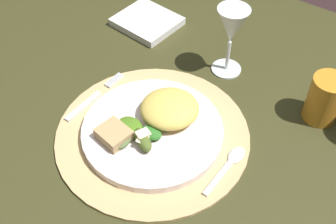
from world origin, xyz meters
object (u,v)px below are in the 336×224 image
(amber_tumbler, at_px, (325,99))
(fork, at_px, (92,98))
(dining_table, at_px, (137,144))
(dinner_plate, at_px, (153,131))
(napkin, at_px, (147,22))
(wine_glass, at_px, (232,29))
(spoon, at_px, (231,162))

(amber_tumbler, bearing_deg, fork, -150.40)
(dining_table, bearing_deg, fork, -151.49)
(dinner_plate, relative_size, napkin, 1.88)
(wine_glass, bearing_deg, dinner_plate, -95.20)
(dining_table, height_order, wine_glass, wine_glass)
(amber_tumbler, bearing_deg, spoon, -112.90)
(dinner_plate, relative_size, spoon, 2.12)
(fork, distance_m, amber_tumbler, 0.45)
(spoon, distance_m, wine_glass, 0.27)
(spoon, xyz_separation_m, amber_tumbler, (0.08, 0.20, 0.04))
(dining_table, distance_m, dinner_plate, 0.17)
(dining_table, height_order, dinner_plate, dinner_plate)
(dining_table, relative_size, wine_glass, 8.46)
(spoon, xyz_separation_m, wine_glass, (-0.13, 0.22, 0.10))
(dining_table, distance_m, napkin, 0.30)
(napkin, bearing_deg, spoon, -34.14)
(dinner_plate, relative_size, fork, 1.62)
(spoon, bearing_deg, fork, -176.17)
(spoon, xyz_separation_m, napkin, (-0.37, 0.25, 0.00))
(dinner_plate, distance_m, amber_tumbler, 0.33)
(fork, xyz_separation_m, amber_tumbler, (0.39, 0.22, 0.04))
(dining_table, xyz_separation_m, amber_tumbler, (0.31, 0.18, 0.17))
(spoon, relative_size, napkin, 0.89)
(dining_table, bearing_deg, dinner_plate, -28.77)
(wine_glass, bearing_deg, amber_tumbler, -4.36)
(spoon, relative_size, wine_glass, 0.80)
(dinner_plate, relative_size, amber_tumbler, 2.73)
(napkin, distance_m, amber_tumbler, 0.45)
(dining_table, distance_m, spoon, 0.27)
(dinner_plate, distance_m, fork, 0.15)
(dining_table, height_order, napkin, napkin)
(fork, height_order, amber_tumbler, amber_tumbler)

